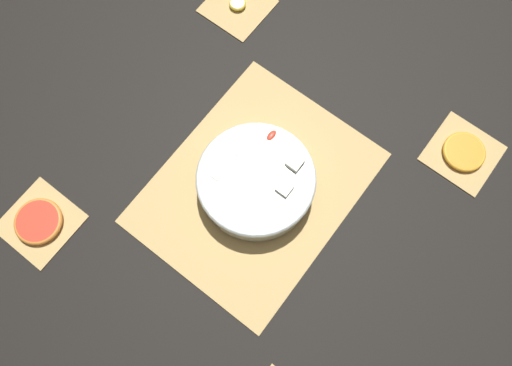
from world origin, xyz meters
name	(u,v)px	position (x,y,z in m)	size (l,w,h in m)	color
ground_plane	(256,187)	(0.00, 0.00, 0.00)	(6.00, 6.00, 0.00)	black
bamboo_mat_center	(256,187)	(0.00, 0.00, 0.00)	(0.47, 0.37, 0.01)	tan
coaster_mat_near_left	(238,6)	(-0.33, -0.30, 0.00)	(0.14, 0.14, 0.01)	tan
coaster_mat_near_right	(40,222)	(0.33, -0.30, 0.00)	(0.14, 0.14, 0.01)	tan
coaster_mat_far_left	(463,153)	(-0.33, 0.30, 0.00)	(0.14, 0.14, 0.01)	tan
fruit_salad_bowl	(256,181)	(0.00, 0.00, 0.04)	(0.24, 0.24, 0.07)	silver
orange_slice_whole	(464,152)	(-0.33, 0.30, 0.01)	(0.09, 0.09, 0.01)	orange
banana_coin_single	(238,4)	(-0.33, -0.30, 0.01)	(0.04, 0.04, 0.01)	#F4EABC
grapefruit_slice	(38,221)	(0.33, -0.30, 0.01)	(0.10, 0.10, 0.01)	red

